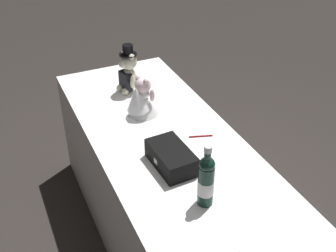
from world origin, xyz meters
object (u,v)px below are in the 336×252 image
at_px(teddy_bear_groom, 128,72).
at_px(gift_case_black, 171,157).
at_px(champagne_bottle, 206,180).
at_px(signing_pen, 202,136).
at_px(teddy_bear_bride, 142,99).

xyz_separation_m(teddy_bear_groom, gift_case_black, (0.79, -0.07, -0.08)).
xyz_separation_m(teddy_bear_groom, champagne_bottle, (1.08, -0.04, -0.00)).
bearing_deg(signing_pen, gift_case_black, -58.35).
relative_size(teddy_bear_groom, signing_pen, 2.38).
bearing_deg(champagne_bottle, teddy_bear_groom, 177.61).
xyz_separation_m(teddy_bear_groom, signing_pen, (0.63, 0.18, -0.13)).
height_order(signing_pen, gift_case_black, gift_case_black).
bearing_deg(teddy_bear_groom, champagne_bottle, -2.39).
distance_m(teddy_bear_groom, champagne_bottle, 1.08).
height_order(teddy_bear_bride, champagne_bottle, champagne_bottle).
relative_size(teddy_bear_groom, gift_case_black, 1.10).
bearing_deg(teddy_bear_bride, champagne_bottle, -1.28).
distance_m(signing_pen, gift_case_black, 0.30).
xyz_separation_m(champagne_bottle, signing_pen, (-0.44, 0.22, -0.12)).
relative_size(teddy_bear_bride, gift_case_black, 0.84).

